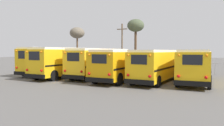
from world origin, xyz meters
name	(u,v)px	position (x,y,z in m)	size (l,w,h in m)	color
ground_plane	(111,78)	(0.00, 0.00, 0.00)	(160.00, 160.00, 0.00)	#5B5956
school_bus_0	(53,60)	(-8.32, 0.64, 1.78)	(2.77, 9.79, 3.29)	yellow
school_bus_1	(69,61)	(-4.99, -0.61, 1.76)	(2.73, 10.38, 3.22)	yellow
school_bus_2	(102,61)	(-1.66, 1.01, 1.69)	(2.63, 10.97, 3.12)	yellow
school_bus_3	(124,63)	(1.66, -0.55, 1.64)	(2.72, 10.07, 2.98)	#E5A00C
school_bus_4	(158,64)	(4.99, 0.05, 1.62)	(2.96, 10.19, 2.96)	yellow
school_bus_5	(196,64)	(8.32, 0.50, 1.64)	(2.78, 9.64, 2.98)	yellow
utility_pole	(122,45)	(-4.02, 12.37, 3.86)	(1.80, 0.24, 7.30)	brown
bare_tree_0	(77,33)	(-12.38, 11.70, 5.96)	(2.62, 2.62, 7.05)	brown
bare_tree_1	(136,27)	(-2.71, 15.22, 7.02)	(2.91, 2.91, 8.34)	brown
fence_line	(135,65)	(0.00, 7.59, 0.99)	(24.70, 0.06, 1.42)	#939399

